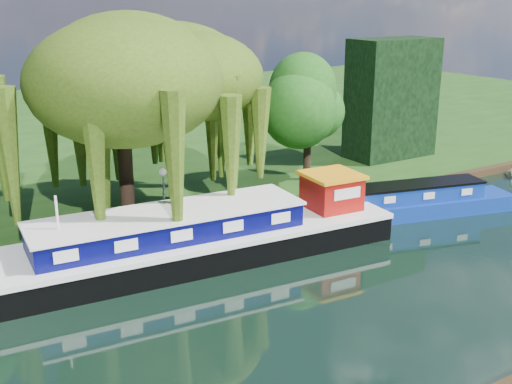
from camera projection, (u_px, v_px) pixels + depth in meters
ground at (269, 311)px, 23.94m from camera, size 120.00×120.00×0.00m
far_bank at (38, 137)px, 51.42m from camera, size 120.00×52.00×0.45m
dutch_barge at (196, 239)px, 28.27m from camera, size 19.14×5.72×3.98m
narrowboat at (400, 204)px, 33.78m from camera, size 13.14×5.34×1.90m
willow_left at (120, 81)px, 29.55m from camera, size 8.02×8.02×9.61m
willow_right at (172, 89)px, 31.91m from camera, size 7.10×7.10×8.65m
tree_far_right at (308, 106)px, 37.76m from camera, size 4.00×4.00×6.55m
conifer_hedge at (392, 98)px, 43.53m from camera, size 6.00×3.00×8.00m
lamppost at (163, 180)px, 31.98m from camera, size 0.36×0.36×2.56m
mooring_posts at (163, 223)px, 30.21m from camera, size 19.16×0.16×1.00m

